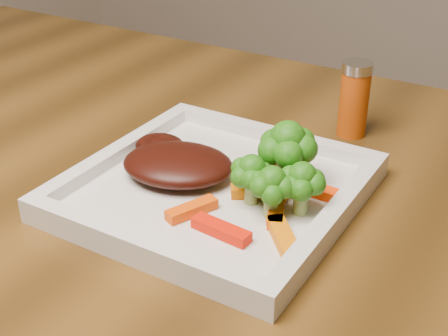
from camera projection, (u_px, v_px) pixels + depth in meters
The scene contains 15 objects.
plate at pixel (216, 192), 0.63m from camera, with size 0.27×0.27×0.01m, color silver.
steak at pixel (178, 164), 0.64m from camera, with size 0.12×0.09×0.03m, color #360D08.
broccoli_0 at pixel (287, 156), 0.62m from camera, with size 0.07×0.07×0.07m, color #1F5D0F, non-canonical shape.
broccoli_1 at pixel (302, 183), 0.57m from camera, with size 0.05×0.05×0.06m, color #396D12, non-canonical shape.
broccoli_2 at pixel (272, 188), 0.57m from camera, with size 0.05×0.05×0.06m, color #236911, non-canonical shape.
broccoli_3 at pixel (252, 175), 0.59m from camera, with size 0.05×0.05×0.06m, color #296711, non-canonical shape.
carrot_0 at pixel (221, 230), 0.55m from camera, with size 0.06×0.02×0.01m, color red.
carrot_1 at pixel (283, 237), 0.54m from camera, with size 0.06×0.02×0.01m, color orange.
carrot_2 at pixel (192, 209), 0.58m from camera, with size 0.05×0.01×0.01m, color #E54703.
carrot_3 at pixel (319, 191), 0.61m from camera, with size 0.05×0.01×0.01m, color #FF3A04.
carrot_4 at pixel (268, 164), 0.66m from camera, with size 0.05×0.01×0.01m, color red.
carrot_5 at pixel (276, 210), 0.58m from camera, with size 0.05×0.01×0.01m, color #ED5503.
carrot_6 at pixel (262, 190), 0.62m from camera, with size 0.05×0.01×0.01m, color orange.
spice_shaker at pixel (354, 99), 0.74m from camera, with size 0.03×0.03×0.09m, color #A63D09.
carrot_7 at pixel (260, 191), 0.61m from camera, with size 0.06×0.02×0.01m, color #C86303.
Camera 1 is at (0.22, -0.45, 1.08)m, focal length 50.00 mm.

